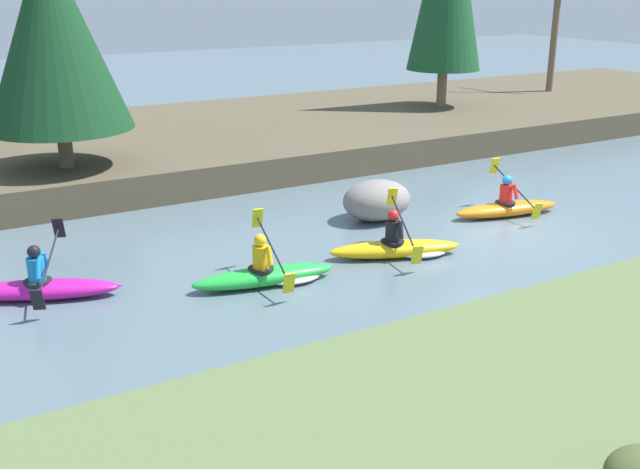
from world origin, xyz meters
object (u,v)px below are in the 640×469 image
(kayaker_far_back, at_px, (43,287))
(boulder_midstream, at_px, (377,200))
(kayaker_middle, at_px, (400,247))
(kayaker_trailing, at_px, (270,274))
(kayaker_lead, at_px, (508,207))

(kayaker_far_back, height_order, boulder_midstream, kayaker_far_back)
(kayaker_middle, xyz_separation_m, boulder_midstream, (0.96, 2.29, 0.28))
(boulder_midstream, bearing_deg, kayaker_far_back, -173.49)
(kayaker_trailing, relative_size, boulder_midstream, 1.66)
(boulder_midstream, bearing_deg, kayaker_lead, -24.41)
(kayaker_far_back, bearing_deg, boulder_midstream, 29.98)
(boulder_midstream, bearing_deg, kayaker_trailing, -149.71)
(kayaker_lead, xyz_separation_m, kayaker_trailing, (-6.79, -0.97, -0.02))
(kayaker_middle, relative_size, boulder_midstream, 1.63)
(kayaker_middle, xyz_separation_m, kayaker_far_back, (-6.73, 1.42, 0.02))
(kayaker_trailing, height_order, kayaker_far_back, same)
(kayaker_middle, bearing_deg, kayaker_trailing, -160.29)
(kayaker_far_back, bearing_deg, kayaker_trailing, 3.09)
(kayaker_lead, relative_size, kayaker_trailing, 1.00)
(kayaker_trailing, relative_size, kayaker_far_back, 1.03)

